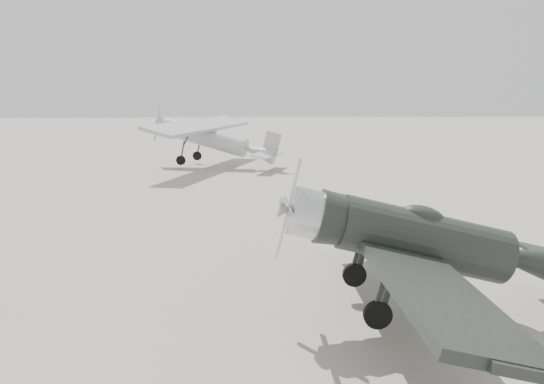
{
  "coord_description": "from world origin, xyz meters",
  "views": [
    {
      "loc": [
        -0.16,
        -16.2,
        5.33
      ],
      "look_at": [
        0.5,
        3.1,
        1.5
      ],
      "focal_mm": 35.0,
      "sensor_mm": 36.0,
      "label": 1
    }
  ],
  "objects": [
    {
      "name": "highwing_monoplane",
      "position": [
        -3.07,
        19.5,
        2.22
      ],
      "size": [
        8.97,
        12.4,
        3.55
      ],
      "rotation": [
        0.0,
        0.23,
        -0.34
      ],
      "color": "#AAADAF",
      "rests_on": "ground"
    },
    {
      "name": "lowwing_monoplane",
      "position": [
        4.02,
        -4.77,
        1.83
      ],
      "size": [
        7.69,
        10.67,
        3.47
      ],
      "rotation": [
        0.0,
        0.24,
        0.02
      ],
      "color": "black",
      "rests_on": "ground"
    },
    {
      "name": "ground",
      "position": [
        0.0,
        0.0,
        0.0
      ],
      "size": [
        160.0,
        160.0,
        0.0
      ],
      "primitive_type": "plane",
      "color": "#9E998C",
      "rests_on": "ground"
    }
  ]
}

